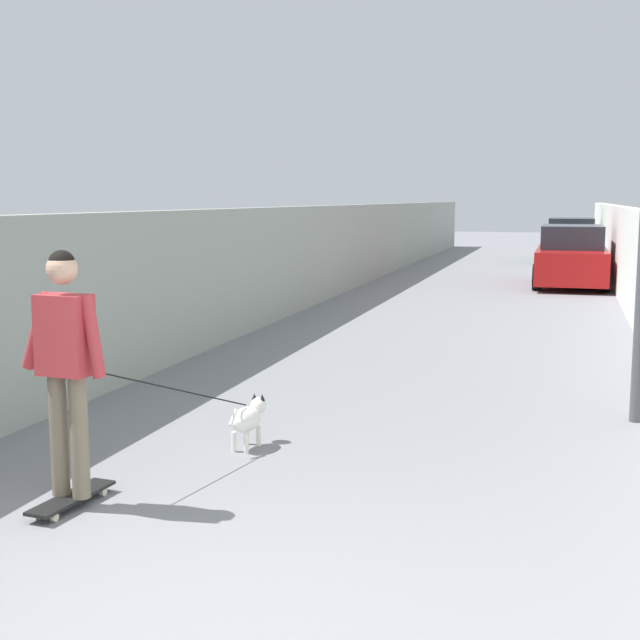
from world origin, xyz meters
The scene contains 7 objects.
ground_plane centered at (14.00, 0.00, 0.00)m, with size 80.00×80.00×0.00m, color gray.
wall_left centered at (12.00, 3.22, 1.03)m, with size 48.00×0.30×2.06m, color #999E93.
skateboard centered at (1.50, 1.44, 0.07)m, with size 0.82×0.28×0.08m.
person_skateboarder centered at (1.50, 1.44, 1.13)m, with size 0.26×0.71×1.78m.
dog centered at (3.24, 0.75, 0.28)m, with size 2.04×0.83×1.06m.
car_near centered at (18.92, -2.07, 0.72)m, with size 4.37×1.80×1.54m.
car_far centered at (27.36, -2.07, 0.72)m, with size 4.25×1.80×1.54m.
Camera 1 is at (-3.69, -1.94, 2.22)m, focal length 47.77 mm.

